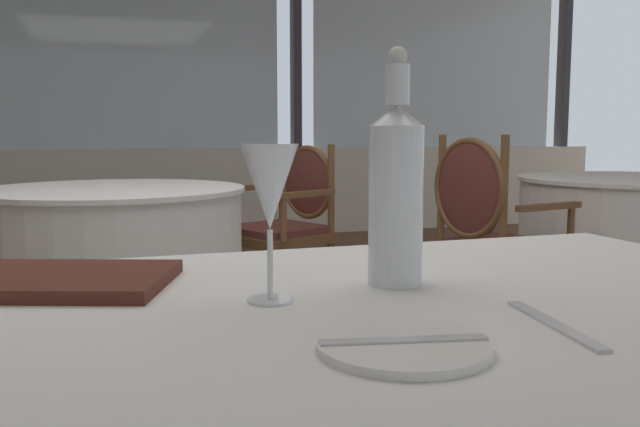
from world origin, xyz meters
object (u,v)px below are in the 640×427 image
object	(u,v)px
wine_glass	(270,190)
dining_chair_1_1	(488,226)
side_plate	(404,346)
dining_chair_0_0	(289,216)
water_bottle	(396,190)
menu_book	(60,280)

from	to	relation	value
wine_glass	dining_chair_1_1	distance (m)	2.32
side_plate	wine_glass	bearing A→B (deg)	108.91
dining_chair_0_0	dining_chair_1_1	size ratio (longest dim) A/B	0.95
water_bottle	wine_glass	xyz separation A→B (m)	(-0.21, -0.05, 0.01)
side_plate	wine_glass	distance (m)	0.30
menu_book	dining_chair_0_0	world-z (taller)	dining_chair_0_0
side_plate	water_bottle	world-z (taller)	water_bottle
menu_book	dining_chair_1_1	distance (m)	2.36
dining_chair_1_1	dining_chair_0_0	bearing A→B (deg)	122.39
water_bottle	menu_book	distance (m)	0.52
wine_glass	dining_chair_0_0	xyz separation A→B (m)	(0.72, 2.54, -0.36)
wine_glass	menu_book	xyz separation A→B (m)	(-0.28, 0.19, -0.14)
menu_book	dining_chair_0_0	distance (m)	2.56
side_plate	dining_chair_1_1	size ratio (longest dim) A/B	0.19
wine_glass	dining_chair_0_0	bearing A→B (deg)	74.07
side_plate	dining_chair_0_0	xyz separation A→B (m)	(0.64, 2.78, -0.21)
dining_chair_1_1	water_bottle	bearing A→B (deg)	-137.37
side_plate	water_bottle	size ratio (longest dim) A/B	0.53
wine_glass	dining_chair_0_0	size ratio (longest dim) A/B	0.23
menu_book	dining_chair_0_0	bearing A→B (deg)	85.92
wine_glass	dining_chair_1_1	world-z (taller)	dining_chair_1_1
dining_chair_0_0	wine_glass	bearing A→B (deg)	49.36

